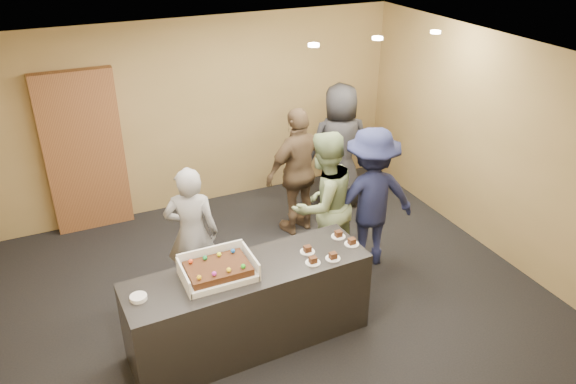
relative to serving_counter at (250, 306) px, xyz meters
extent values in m
plane|color=black|center=(0.46, 0.68, -0.45)|extent=(6.00, 6.00, 0.00)
plane|color=white|center=(0.46, 0.68, 2.25)|extent=(6.00, 6.00, 0.00)
cube|color=olive|center=(0.46, 3.18, 0.90)|extent=(6.00, 0.04, 2.70)
cube|color=olive|center=(0.46, -1.82, 0.90)|extent=(6.00, 0.04, 2.70)
cube|color=olive|center=(3.46, 0.68, 0.90)|extent=(0.04, 5.00, 2.70)
cube|color=black|center=(0.00, 0.00, 0.00)|extent=(2.43, 0.79, 0.90)
cube|color=brown|center=(-1.11, 3.09, 0.64)|extent=(1.00, 0.15, 2.19)
cube|color=white|center=(-0.30, 0.00, 0.48)|extent=(0.66, 0.46, 0.06)
cube|color=white|center=(-0.62, 0.00, 0.54)|extent=(0.02, 0.46, 0.18)
cube|color=white|center=(0.03, 0.00, 0.54)|extent=(0.02, 0.46, 0.18)
cube|color=white|center=(-0.30, 0.23, 0.55)|extent=(0.66, 0.02, 0.20)
cube|color=#33170B|center=(-0.30, 0.00, 0.54)|extent=(0.58, 0.40, 0.07)
sphere|color=red|center=(-0.51, 0.14, 0.60)|extent=(0.04, 0.04, 0.04)
sphere|color=#178C42|center=(-0.38, 0.14, 0.60)|extent=(0.04, 0.04, 0.04)
sphere|color=#E6FE1A|center=(-0.24, 0.14, 0.60)|extent=(0.04, 0.04, 0.04)
sphere|color=blue|center=(-0.10, 0.14, 0.60)|extent=(0.04, 0.04, 0.04)
sphere|color=gold|center=(-0.51, -0.14, 0.60)|extent=(0.04, 0.04, 0.04)
sphere|color=#C129B3|center=(-0.38, -0.14, 0.60)|extent=(0.04, 0.04, 0.04)
sphere|color=yellow|center=(-0.24, -0.14, 0.60)|extent=(0.04, 0.04, 0.04)
sphere|color=green|center=(-0.10, -0.14, 0.60)|extent=(0.04, 0.04, 0.04)
cylinder|color=white|center=(-1.04, -0.02, 0.47)|extent=(0.15, 0.15, 0.04)
cylinder|color=white|center=(0.61, -0.17, 0.45)|extent=(0.15, 0.15, 0.01)
cube|color=#33170B|center=(0.61, -0.17, 0.49)|extent=(0.07, 0.06, 0.06)
cylinder|color=white|center=(0.65, 0.03, 0.45)|extent=(0.15, 0.15, 0.01)
cube|color=#33170B|center=(0.65, 0.03, 0.49)|extent=(0.07, 0.06, 0.06)
cylinder|color=white|center=(0.82, -0.18, 0.45)|extent=(0.15, 0.15, 0.01)
cube|color=#33170B|center=(0.82, -0.18, 0.49)|extent=(0.07, 0.06, 0.06)
cylinder|color=white|center=(1.07, 0.15, 0.45)|extent=(0.15, 0.15, 0.01)
cube|color=#33170B|center=(1.07, 0.15, 0.49)|extent=(0.07, 0.06, 0.06)
cylinder|color=white|center=(1.13, -0.03, 0.45)|extent=(0.15, 0.15, 0.01)
cube|color=#33170B|center=(1.13, -0.03, 0.49)|extent=(0.07, 0.06, 0.06)
imported|color=#98979C|center=(-0.27, 1.01, 0.35)|extent=(0.68, 0.56, 1.60)
imported|color=gray|center=(1.26, 0.86, 0.44)|extent=(1.01, 0.87, 1.78)
imported|color=#1B2047|center=(1.85, 0.77, 0.43)|extent=(1.23, 0.83, 1.77)
imported|color=brown|center=(1.41, 1.82, 0.42)|extent=(1.09, 0.63, 1.75)
imported|color=#2A2A2F|center=(2.25, 2.23, 0.47)|extent=(1.01, 0.77, 1.84)
cylinder|color=#FFEAC6|center=(1.26, 1.18, 2.22)|extent=(0.12, 0.12, 0.03)
cylinder|color=#FFEAC6|center=(2.06, 1.18, 2.22)|extent=(0.12, 0.12, 0.03)
cylinder|color=#FFEAC6|center=(2.86, 1.18, 2.22)|extent=(0.12, 0.12, 0.03)
camera|label=1|loc=(-1.50, -4.18, 3.58)|focal=35.00mm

